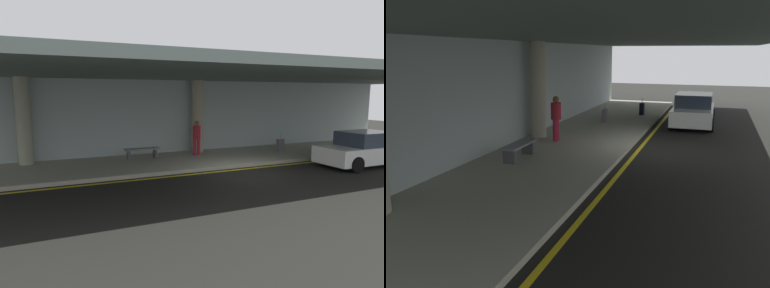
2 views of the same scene
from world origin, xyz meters
TOP-DOWN VIEW (x-y plane):
  - ground_plane at (0.00, 0.00)m, footprint 60.00×60.00m
  - sidewalk at (0.00, 3.10)m, footprint 26.00×4.20m
  - lane_stripe_yellow at (0.00, 0.72)m, footprint 26.00×0.14m
  - support_column_far_left at (-8.00, 4.73)m, footprint 0.61×0.61m
  - support_column_left_mid at (0.00, 4.73)m, footprint 0.61×0.61m
  - ceiling_overhang at (0.00, 2.60)m, footprint 28.00×13.20m
  - terminal_back_wall at (0.00, 5.35)m, footprint 26.00×0.30m
  - car_white at (5.43, -0.77)m, footprint 4.10×1.92m
  - traveler_with_luggage at (-0.47, 3.79)m, footprint 0.38×0.38m
  - suitcase_upright_primary at (4.09, 3.18)m, footprint 0.36×0.22m
  - suitcase_upright_secondary at (6.89, 1.93)m, footprint 0.36×0.22m
  - bench_metal at (-3.17, 3.93)m, footprint 1.60×0.50m

SIDE VIEW (x-z plane):
  - ground_plane at x=0.00m, z-range 0.00..0.00m
  - lane_stripe_yellow at x=0.00m, z-range 0.00..0.01m
  - sidewalk at x=0.00m, z-range 0.00..0.15m
  - suitcase_upright_primary at x=4.09m, z-range 0.01..0.91m
  - suitcase_upright_secondary at x=6.89m, z-range 0.01..0.91m
  - bench_metal at x=-3.17m, z-range 0.26..0.74m
  - car_white at x=5.43m, z-range -0.04..1.46m
  - traveler_with_luggage at x=-0.47m, z-range 0.27..1.95m
  - terminal_back_wall at x=0.00m, z-range 0.00..3.80m
  - support_column_far_left at x=-8.00m, z-range 0.15..3.80m
  - support_column_left_mid at x=0.00m, z-range 0.15..3.80m
  - ceiling_overhang at x=0.00m, z-range 3.80..4.10m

